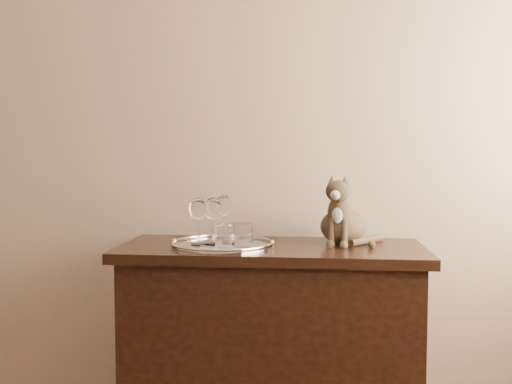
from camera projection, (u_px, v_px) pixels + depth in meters
The scene contains 9 objects.
wall_back at pixel (145, 124), 2.59m from camera, with size 4.00×0.10×2.70m, color #C0A590.
sideboard at pixel (271, 350), 2.29m from camera, with size 1.20×0.50×0.85m, color black, non-canonical shape.
tray at pixel (222, 245), 2.25m from camera, with size 0.40×0.40×0.01m, color silver.
wine_glass_b at pixel (223, 218), 2.31m from camera, with size 0.07×0.07×0.19m, color white, non-canonical shape.
wine_glass_c at pixel (198, 221), 2.22m from camera, with size 0.07×0.07×0.19m, color silver, non-canonical shape.
wine_glass_d at pixel (213, 221), 2.23m from camera, with size 0.07×0.07×0.19m, color silver, non-canonical shape.
tumbler_a at pixel (242, 235), 2.18m from camera, with size 0.08×0.08×0.09m, color silver.
tumbler_b at pixel (225, 236), 2.16m from camera, with size 0.08×0.08×0.09m, color silver.
cat at pixel (343, 209), 2.30m from camera, with size 0.28×0.26×0.28m, color #49382B, non-canonical shape.
Camera 1 is at (0.76, -0.29, 1.22)m, focal length 40.00 mm.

